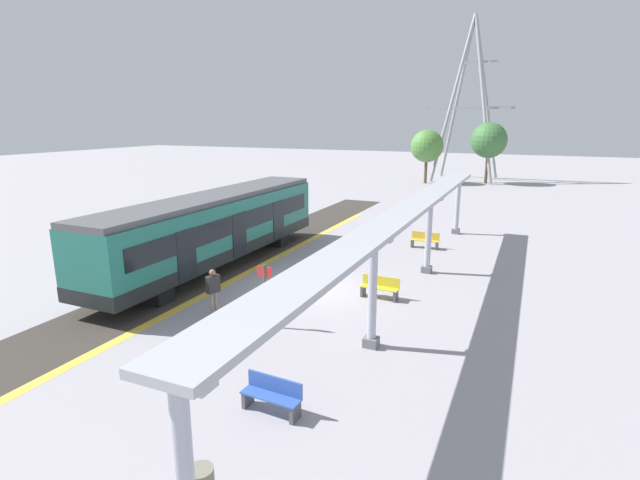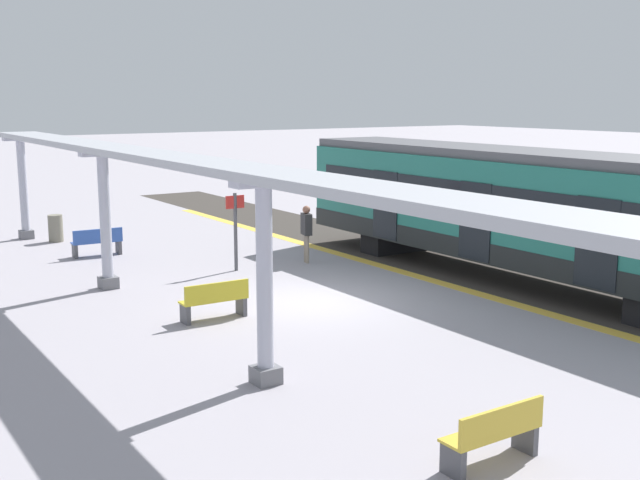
{
  "view_description": "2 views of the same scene",
  "coord_description": "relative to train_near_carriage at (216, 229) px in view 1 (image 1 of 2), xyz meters",
  "views": [
    {
      "loc": [
        7.73,
        -17.12,
        6.81
      ],
      "look_at": [
        -0.69,
        1.79,
        1.63
      ],
      "focal_mm": 27.06,
      "sensor_mm": 36.0,
      "label": 1
    },
    {
      "loc": [
        9.88,
        15.28,
        4.81
      ],
      "look_at": [
        1.06,
        1.95,
        1.9
      ],
      "focal_mm": 44.06,
      "sensor_mm": 36.0,
      "label": 2
    }
  ],
  "objects": [
    {
      "name": "canopy_beam",
      "position": [
        9.28,
        -0.93,
        1.74
      ],
      "size": [
        1.2,
        26.03,
        0.16
      ],
      "primitive_type": "cube",
      "color": "#A8AAB2",
      "rests_on": "canopy_pillar_nearest"
    },
    {
      "name": "tree_right_background",
      "position": [
        8.49,
        37.63,
        2.81
      ],
      "size": [
        3.81,
        3.81,
        6.56
      ],
      "color": "brown",
      "rests_on": "ground"
    },
    {
      "name": "canopy_pillar_fourth",
      "position": [
        9.28,
        11.68,
        -0.06
      ],
      "size": [
        1.1,
        0.44,
        3.5
      ],
      "color": "slate",
      "rests_on": "ground"
    },
    {
      "name": "canopy_pillar_third",
      "position": [
        9.28,
        3.18,
        -0.06
      ],
      "size": [
        1.1,
        0.44,
        3.5
      ],
      "color": "slate",
      "rests_on": "ground"
    },
    {
      "name": "tree_left_background",
      "position": [
        2.38,
        35.17,
        2.18
      ],
      "size": [
        3.51,
        3.51,
        5.79
      ],
      "color": "brown",
      "rests_on": "ground"
    },
    {
      "name": "canopy_pillar_second",
      "position": [
        9.28,
        -4.96,
        -0.06
      ],
      "size": [
        1.1,
        0.44,
        3.5
      ],
      "color": "slate",
      "rests_on": "ground"
    },
    {
      "name": "passenger_waiting_near_edge",
      "position": [
        3.34,
        -4.84,
        -0.78
      ],
      "size": [
        0.34,
        0.53,
        1.69
      ],
      "color": "gray",
      "rests_on": "ground"
    },
    {
      "name": "train_near_carriage",
      "position": [
        0.0,
        0.0,
        0.0
      ],
      "size": [
        2.65,
        14.82,
        3.48
      ],
      "color": "#1F6D60",
      "rests_on": "ground"
    },
    {
      "name": "bench_near_end",
      "position": [
        8.28,
        -0.82,
        -1.39
      ],
      "size": [
        1.51,
        0.48,
        0.86
      ],
      "color": "gold",
      "rests_on": "ground"
    },
    {
      "name": "platform_info_sign",
      "position": [
        5.58,
        -5.02,
        -0.51
      ],
      "size": [
        0.56,
        0.1,
        2.2
      ],
      "color": "#4C4C51",
      "rests_on": "ground"
    },
    {
      "name": "electricity_pylon",
      "position": [
        5.89,
        39.87,
        7.23
      ],
      "size": [
        9.73,
        6.83,
        17.87
      ],
      "color": "#93969B",
      "rests_on": "ground"
    },
    {
      "name": "trackbed",
      "position": [
        -0.01,
        -0.96,
        -1.83
      ],
      "size": [
        3.2,
        44.14,
        0.01
      ],
      "primitive_type": "cube",
      "color": "#38332D",
      "rests_on": "ground"
    },
    {
      "name": "bench_mid_platform",
      "position": [
        8.19,
        -9.18,
        -1.39
      ],
      "size": [
        1.52,
        0.53,
        0.86
      ],
      "color": "#3054A9",
      "rests_on": "ground"
    },
    {
      "name": "ground_plane",
      "position": [
        5.66,
        -0.96,
        -1.83
      ],
      "size": [
        176.0,
        176.0,
        0.0
      ],
      "primitive_type": "plane",
      "color": "#9B959E"
    },
    {
      "name": "tactile_edge_strip",
      "position": [
        1.79,
        -0.96,
        -1.83
      ],
      "size": [
        0.4,
        32.14,
        0.01
      ],
      "primitive_type": "cube",
      "color": "gold",
      "rests_on": "ground"
    },
    {
      "name": "bench_far_end",
      "position": [
        8.27,
        7.5,
        -1.39
      ],
      "size": [
        1.5,
        0.44,
        0.86
      ],
      "color": "gold",
      "rests_on": "ground"
    }
  ]
}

